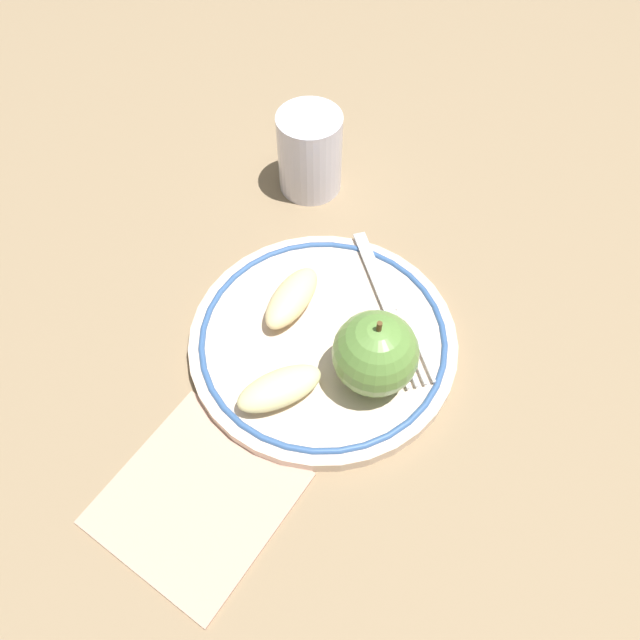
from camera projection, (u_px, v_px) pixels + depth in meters
ground_plane at (316, 350)px, 0.58m from camera, size 2.00×2.00×0.00m
plate at (320, 337)px, 0.58m from camera, size 0.25×0.25×0.02m
apple_red_whole at (375, 353)px, 0.51m from camera, size 0.07×0.07×0.08m
apple_slice_front at (292, 298)px, 0.58m from camera, size 0.08×0.06×0.02m
apple_slice_back at (280, 388)px, 0.52m from camera, size 0.08×0.05×0.02m
fork at (386, 299)px, 0.59m from camera, size 0.09×0.17×0.00m
drinking_glass at (310, 153)px, 0.66m from camera, size 0.07×0.07×0.09m
napkin_folded at (197, 497)px, 0.50m from camera, size 0.17×0.17×0.01m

